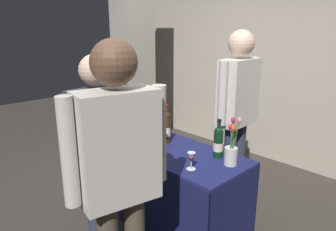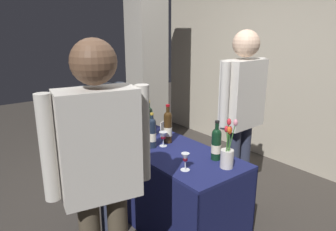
# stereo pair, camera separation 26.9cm
# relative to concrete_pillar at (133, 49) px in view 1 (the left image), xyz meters

# --- Properties ---
(ground_plane) EXTENTS (12.00, 12.00, 0.00)m
(ground_plane) POSITION_rel_concrete_pillar_xyz_m (1.57, -0.86, -1.49)
(ground_plane) COLOR #38332D
(back_partition) EXTENTS (5.01, 0.12, 3.09)m
(back_partition) POSITION_rel_concrete_pillar_xyz_m (1.57, 1.24, 0.05)
(back_partition) COLOR #B2A893
(back_partition) RESTS_ON ground_plane
(concrete_pillar) EXTENTS (0.43, 0.43, 2.98)m
(concrete_pillar) POSITION_rel_concrete_pillar_xyz_m (0.00, 0.00, 0.00)
(concrete_pillar) COLOR gray
(concrete_pillar) RESTS_ON ground_plane
(tasting_table) EXTENTS (1.46, 0.63, 0.75)m
(tasting_table) POSITION_rel_concrete_pillar_xyz_m (1.57, -0.86, -0.98)
(tasting_table) COLOR #191E51
(tasting_table) RESTS_ON ground_plane
(featured_wine_bottle) EXTENTS (0.07, 0.07, 0.32)m
(featured_wine_bottle) POSITION_rel_concrete_pillar_xyz_m (1.47, -0.96, -0.60)
(featured_wine_bottle) COLOR #192333
(featured_wine_bottle) RESTS_ON tasting_table
(display_bottle_0) EXTENTS (0.08, 0.08, 0.33)m
(display_bottle_0) POSITION_rel_concrete_pillar_xyz_m (2.00, -0.70, -0.61)
(display_bottle_0) COLOR black
(display_bottle_0) RESTS_ON tasting_table
(display_bottle_1) EXTENTS (0.08, 0.08, 0.33)m
(display_bottle_1) POSITION_rel_concrete_pillar_xyz_m (1.12, -0.75, -0.60)
(display_bottle_1) COLOR black
(display_bottle_1) RESTS_ON tasting_table
(display_bottle_2) EXTENTS (0.07, 0.07, 0.28)m
(display_bottle_2) POSITION_rel_concrete_pillar_xyz_m (1.25, -0.83, -0.62)
(display_bottle_2) COLOR black
(display_bottle_2) RESTS_ON tasting_table
(display_bottle_3) EXTENTS (0.08, 0.08, 0.36)m
(display_bottle_3) POSITION_rel_concrete_pillar_xyz_m (1.46, -0.77, -0.59)
(display_bottle_3) COLOR #38230F
(display_bottle_3) RESTS_ON tasting_table
(display_bottle_4) EXTENTS (0.07, 0.07, 0.33)m
(display_bottle_4) POSITION_rel_concrete_pillar_xyz_m (1.03, -0.92, -0.60)
(display_bottle_4) COLOR black
(display_bottle_4) RESTS_ON tasting_table
(display_bottle_5) EXTENTS (0.07, 0.07, 0.34)m
(display_bottle_5) POSITION_rel_concrete_pillar_xyz_m (0.94, -1.04, -0.59)
(display_bottle_5) COLOR #192333
(display_bottle_5) RESTS_ON tasting_table
(wine_glass_near_vendor) EXTENTS (0.07, 0.07, 0.14)m
(wine_glass_near_vendor) POSITION_rel_concrete_pillar_xyz_m (2.00, -1.03, -0.65)
(wine_glass_near_vendor) COLOR silver
(wine_glass_near_vendor) RESTS_ON tasting_table
(wine_glass_mid) EXTENTS (0.08, 0.08, 0.13)m
(wine_glass_mid) POSITION_rel_concrete_pillar_xyz_m (1.51, -0.86, -0.65)
(wine_glass_mid) COLOR silver
(wine_glass_mid) RESTS_ON tasting_table
(flower_vase) EXTENTS (0.11, 0.10, 0.39)m
(flower_vase) POSITION_rel_concrete_pillar_xyz_m (2.16, -0.75, -0.62)
(flower_vase) COLOR silver
(flower_vase) RESTS_ON tasting_table
(brochure_stand) EXTENTS (0.07, 0.12, 0.14)m
(brochure_stand) POSITION_rel_concrete_pillar_xyz_m (1.27, -0.69, -0.67)
(brochure_stand) COLOR silver
(brochure_stand) RESTS_ON tasting_table
(vendor_presenter) EXTENTS (0.24, 0.60, 1.76)m
(vendor_presenter) POSITION_rel_concrete_pillar_xyz_m (1.82, -0.18, -0.42)
(vendor_presenter) COLOR #2D3347
(vendor_presenter) RESTS_ON ground_plane
(taster_foreground_right) EXTENTS (0.27, 0.57, 1.61)m
(taster_foreground_right) POSITION_rel_concrete_pillar_xyz_m (1.55, -1.53, -0.53)
(taster_foreground_right) COLOR #2D3347
(taster_foreground_right) RESTS_ON ground_plane
(taster_foreground_left) EXTENTS (0.29, 0.58, 1.74)m
(taster_foreground_left) POSITION_rel_concrete_pillar_xyz_m (2.14, -1.78, -0.44)
(taster_foreground_left) COLOR #4C4233
(taster_foreground_left) RESTS_ON ground_plane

